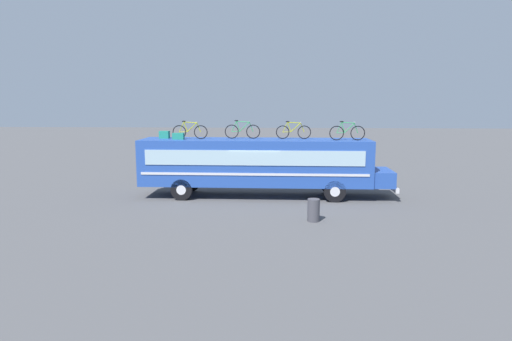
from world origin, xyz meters
TOP-DOWN VIEW (x-y plane):
  - ground_plane at (0.00, 0.00)m, footprint 120.00×120.00m
  - bus at (0.19, 0.00)m, footprint 12.70×2.42m
  - luggage_bag_1 at (-4.70, 0.31)m, footprint 0.49×0.35m
  - luggage_bag_2 at (-3.84, -0.26)m, footprint 0.56×0.32m
  - rooftop_bicycle_1 at (-3.31, 0.02)m, footprint 1.79×0.44m
  - rooftop_bicycle_2 at (-0.68, 0.38)m, footprint 1.81×0.44m
  - rooftop_bicycle_3 at (1.92, 0.32)m, footprint 1.77×0.44m
  - rooftop_bicycle_4 at (4.51, -0.34)m, footprint 1.73×0.44m
  - trash_bin at (2.63, -4.56)m, footprint 0.50×0.50m

SIDE VIEW (x-z plane):
  - ground_plane at x=0.00m, z-range 0.00..0.00m
  - trash_bin at x=2.63m, z-range 0.00..0.92m
  - bus at x=0.19m, z-range 0.28..3.21m
  - luggage_bag_2 at x=-3.84m, z-range 2.93..3.25m
  - luggage_bag_1 at x=-4.70m, z-range 2.93..3.31m
  - rooftop_bicycle_3 at x=1.92m, z-range 2.86..3.76m
  - rooftop_bicycle_1 at x=-3.31m, z-range 2.86..3.78m
  - rooftop_bicycle_4 at x=4.51m, z-range 2.85..3.79m
  - rooftop_bicycle_2 at x=-0.68m, z-range 2.85..3.80m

